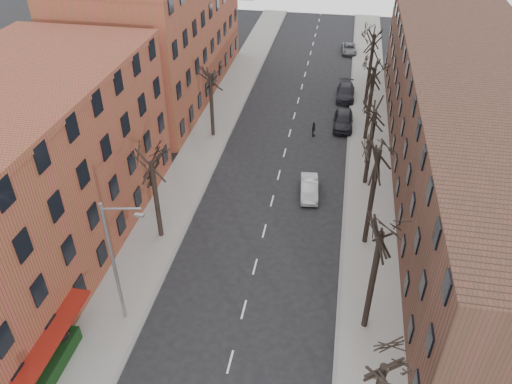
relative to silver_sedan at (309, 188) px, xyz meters
The scene contains 21 objects.
sidewalk_left 14.53m from the silver_sedan, 138.89° to the left, with size 4.00×90.00×0.15m, color gray.
sidewalk_right 10.82m from the silver_sedan, 62.04° to the left, with size 4.00×90.00×0.15m, color gray.
building_left_near 22.28m from the silver_sedan, 151.09° to the right, with size 12.00×26.00×12.00m, color brown.
building_left_far 27.25m from the silver_sedan, 135.60° to the left, with size 12.00×28.00×14.00m, color brown.
building_right 14.49m from the silver_sedan, 19.17° to the left, with size 12.00×50.00×10.00m, color #4E2D24.
awning_left 23.05m from the silver_sedan, 122.37° to the right, with size 1.20×7.00×0.15m, color maroon.
hedge 23.94m from the silver_sedan, 121.29° to the right, with size 0.80×6.00×1.00m, color black.
tree_right_b 14.26m from the silver_sedan, 70.88° to the right, with size 5.20×5.20×10.80m, color black, non-canonical shape.
tree_right_c 7.21m from the silver_sedan, 49.48° to the right, with size 5.20×5.20×11.60m, color black, non-canonical shape.
tree_right_d 5.36m from the silver_sedan, 28.60° to the left, with size 5.20×5.20×10.00m, color black, non-canonical shape.
tree_right_e 11.55m from the silver_sedan, 66.13° to the left, with size 5.20×5.20×10.80m, color black, non-canonical shape.
tree_right_f 19.13m from the silver_sedan, 75.88° to the left, with size 5.20×5.20×11.60m, color black, non-canonical shape.
tree_left_a 12.92m from the silver_sedan, 144.71° to the right, with size 5.20×5.20×9.50m, color black, non-canonical shape.
tree_left_b 13.58m from the silver_sedan, 140.96° to the left, with size 5.20×5.20×9.50m, color black, non-canonical shape.
streetlight 18.90m from the silver_sedan, 122.81° to the right, with size 2.45×0.22×9.03m.
silver_sedan is the anchor object (origin of this frame).
parked_car_near 13.05m from the silver_sedan, 79.56° to the left, with size 1.96×4.86×1.66m, color black.
parked_car_mid 20.33m from the silver_sedan, 83.32° to the left, with size 2.03×5.01×1.45m, color black.
parked_car_far 35.70m from the silver_sedan, 86.20° to the left, with size 1.96×4.26×1.18m, color slate.
pedestrian_b 22.24m from the silver_sedan, 124.31° to the right, with size 0.93×0.72×1.91m, color black.
pedestrian_crossing 10.37m from the silver_sedan, 92.92° to the left, with size 0.91×0.38×1.55m, color black.
Camera 1 is at (4.65, -9.30, 24.65)m, focal length 35.00 mm.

